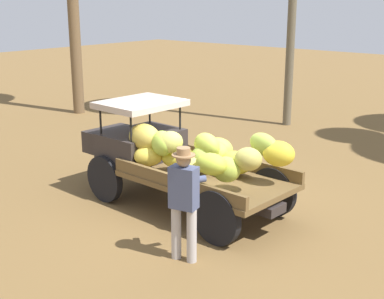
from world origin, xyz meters
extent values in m
plane|color=brown|center=(0.00, 0.00, 0.00)|extent=(60.00, 60.00, 0.00)
cube|color=#2E2827|center=(0.22, 0.14, 0.50)|extent=(4.01, 0.57, 0.16)
cylinder|color=black|center=(1.70, 0.90, 0.45)|extent=(0.91, 0.17, 0.91)
cylinder|color=black|center=(1.65, -0.70, 0.45)|extent=(0.91, 0.17, 0.91)
cylinder|color=black|center=(-1.10, 0.99, 0.45)|extent=(0.91, 0.17, 0.91)
cylinder|color=black|center=(-1.15, -0.61, 0.45)|extent=(0.91, 0.17, 0.91)
cube|color=brown|center=(-0.23, 0.16, 0.68)|extent=(3.06, 1.82, 0.10)
cube|color=brown|center=(-0.20, 0.96, 0.84)|extent=(3.00, 0.18, 0.22)
cube|color=brown|center=(-0.25, -0.64, 0.84)|extent=(3.00, 0.18, 0.22)
cube|color=#2E2827|center=(1.47, 0.10, 1.01)|extent=(1.15, 1.56, 0.55)
cube|color=#2E2827|center=(2.37, 0.07, 0.95)|extent=(0.73, 1.09, 0.44)
cylinder|color=black|center=(1.93, 0.73, 1.56)|extent=(0.04, 0.04, 0.55)
cylinder|color=black|center=(1.89, -0.56, 1.56)|extent=(0.04, 0.04, 0.55)
cylinder|color=black|center=(1.06, 0.76, 1.56)|extent=(0.04, 0.04, 0.55)
cylinder|color=black|center=(1.01, -0.53, 1.56)|extent=(0.04, 0.04, 0.55)
cube|color=#C1AF9F|center=(1.47, 0.10, 1.83)|extent=(1.27, 1.56, 0.12)
ellipsoid|color=#ABC049|center=(-0.12, 0.15, 1.05)|extent=(0.46, 0.55, 0.60)
ellipsoid|color=yellow|center=(-1.42, -0.28, 1.29)|extent=(0.64, 0.64, 0.56)
ellipsoid|color=gold|center=(0.94, 0.55, 1.34)|extent=(0.70, 0.55, 0.55)
ellipsoid|color=#C0BE52|center=(0.30, 0.52, 1.36)|extent=(0.63, 0.63, 0.49)
ellipsoid|color=#B9CA3B|center=(-0.83, 0.79, 1.25)|extent=(0.57, 0.51, 0.42)
ellipsoid|color=gold|center=(0.76, 0.63, 1.03)|extent=(0.70, 0.69, 0.44)
ellipsoid|color=#A7BF47|center=(-1.11, -0.31, 1.39)|extent=(0.75, 0.60, 0.48)
ellipsoid|color=#B4C744|center=(-0.13, 0.03, 1.27)|extent=(0.69, 0.59, 0.52)
ellipsoid|color=gold|center=(-0.20, -0.19, 1.08)|extent=(0.85, 0.85, 0.64)
ellipsoid|color=#BEB24C|center=(-0.36, 0.79, 1.06)|extent=(0.55, 0.53, 0.52)
ellipsoid|color=yellow|center=(0.32, 0.28, 1.01)|extent=(0.74, 0.73, 0.39)
ellipsoid|color=#AAC944|center=(0.50, 0.53, 1.30)|extent=(0.73, 0.66, 0.49)
ellipsoid|color=#B8C044|center=(-0.19, -0.23, 1.14)|extent=(0.68, 0.66, 0.57)
ellipsoid|color=#ABC043|center=(-0.96, 0.57, 1.13)|extent=(0.57, 0.53, 0.49)
ellipsoid|color=gold|center=(-0.62, -0.17, 1.00)|extent=(0.69, 0.65, 0.54)
ellipsoid|color=tan|center=(-1.25, 0.37, 1.31)|extent=(0.64, 0.68, 0.51)
cylinder|color=#B3ADAB|center=(-0.93, 1.75, 0.42)|extent=(0.15, 0.15, 0.84)
cylinder|color=#B3ADAB|center=(-1.18, 1.69, 0.42)|extent=(0.15, 0.15, 0.84)
cube|color=#4A5375|center=(-1.06, 1.72, 1.16)|extent=(0.45, 0.33, 0.63)
cylinder|color=#4A5375|center=(-0.94, 1.65, 1.25)|extent=(0.38, 0.32, 0.10)
cylinder|color=#4A5375|center=(-1.13, 1.60, 1.25)|extent=(0.26, 0.41, 0.10)
sphere|color=#9D7C58|center=(-1.06, 1.72, 1.58)|extent=(0.22, 0.22, 0.22)
cylinder|color=#9C754C|center=(-1.06, 1.72, 1.65)|extent=(0.34, 0.34, 0.02)
cylinder|color=#9C754C|center=(-1.06, 1.72, 1.71)|extent=(0.20, 0.20, 0.10)
cylinder|color=brown|center=(8.76, -3.99, 3.69)|extent=(0.37, 0.37, 7.39)
camera|label=1|loc=(-5.89, 7.21, 3.82)|focal=49.96mm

